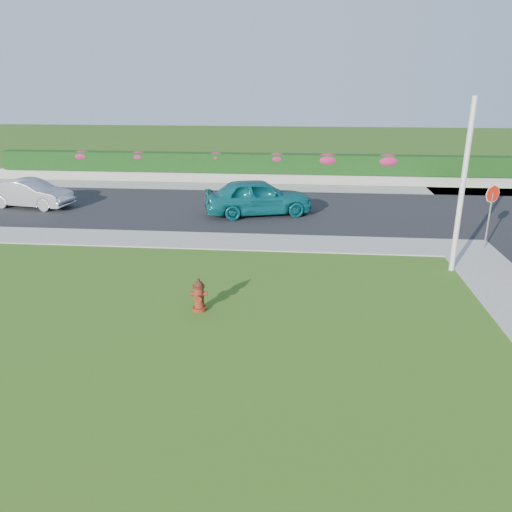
# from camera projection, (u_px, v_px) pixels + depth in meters

# --- Properties ---
(ground) EXTENTS (120.00, 120.00, 0.00)m
(ground) POSITION_uv_depth(u_px,v_px,m) (242.00, 379.00, 10.03)
(ground) COLOR black
(ground) RESTS_ON ground
(street_far) EXTENTS (26.00, 8.00, 0.04)m
(street_far) POSITION_uv_depth(u_px,v_px,m) (173.00, 207.00, 23.62)
(street_far) COLOR black
(street_far) RESTS_ON ground
(sidewalk_far) EXTENTS (24.00, 2.00, 0.04)m
(sidewalk_far) POSITION_uv_depth(u_px,v_px,m) (115.00, 238.00, 19.02)
(sidewalk_far) COLOR gray
(sidewalk_far) RESTS_ON ground
(curb_corner) EXTENTS (2.00, 2.00, 0.04)m
(curb_corner) POSITION_uv_depth(u_px,v_px,m) (466.00, 248.00, 17.85)
(curb_corner) COLOR gray
(curb_corner) RESTS_ON ground
(sidewalk_beyond) EXTENTS (34.00, 2.00, 0.04)m
(sidewalk_beyond) POSITION_uv_depth(u_px,v_px,m) (265.00, 188.00, 27.96)
(sidewalk_beyond) COLOR gray
(sidewalk_beyond) RESTS_ON ground
(retaining_wall) EXTENTS (34.00, 0.40, 0.60)m
(retaining_wall) POSITION_uv_depth(u_px,v_px,m) (267.00, 178.00, 29.28)
(retaining_wall) COLOR gray
(retaining_wall) RESTS_ON ground
(hedge) EXTENTS (32.00, 0.90, 1.10)m
(hedge) POSITION_uv_depth(u_px,v_px,m) (268.00, 163.00, 29.09)
(hedge) COLOR black
(hedge) RESTS_ON retaining_wall
(fire_hydrant) EXTENTS (0.45, 0.43, 0.88)m
(fire_hydrant) POSITION_uv_depth(u_px,v_px,m) (199.00, 296.00, 12.92)
(fire_hydrant) COLOR #4A200B
(fire_hydrant) RESTS_ON ground
(sedan_teal) EXTENTS (5.05, 3.15, 1.60)m
(sedan_teal) POSITION_uv_depth(u_px,v_px,m) (258.00, 197.00, 22.05)
(sedan_teal) COLOR #0D5D64
(sedan_teal) RESTS_ON street_far
(sedan_silver) EXTENTS (4.10, 2.00, 1.29)m
(sedan_silver) POSITION_uv_depth(u_px,v_px,m) (31.00, 193.00, 23.43)
(sedan_silver) COLOR #9A9BA1
(sedan_silver) RESTS_ON street_far
(utility_pole) EXTENTS (0.16, 0.16, 5.28)m
(utility_pole) POSITION_uv_depth(u_px,v_px,m) (462.00, 188.00, 14.97)
(utility_pole) COLOR silver
(utility_pole) RESTS_ON ground
(stop_sign) EXTENTS (0.57, 0.32, 2.33)m
(stop_sign) POSITION_uv_depth(u_px,v_px,m) (491.00, 202.00, 17.22)
(stop_sign) COLOR slate
(stop_sign) RESTS_ON ground
(flower_clump_a) EXTENTS (1.27, 0.81, 0.63)m
(flower_clump_a) POSITION_uv_depth(u_px,v_px,m) (82.00, 156.00, 29.89)
(flower_clump_a) COLOR #A81C54
(flower_clump_a) RESTS_ON hedge
(flower_clump_b) EXTENTS (1.19, 0.77, 0.60)m
(flower_clump_b) POSITION_uv_depth(u_px,v_px,m) (139.00, 156.00, 29.58)
(flower_clump_b) COLOR #A81C54
(flower_clump_b) RESTS_ON hedge
(flower_clump_c) EXTENTS (1.12, 0.72, 0.56)m
(flower_clump_c) POSITION_uv_depth(u_px,v_px,m) (216.00, 157.00, 29.16)
(flower_clump_c) COLOR #A81C54
(flower_clump_c) RESTS_ON hedge
(flower_clump_d) EXTENTS (1.22, 0.78, 0.61)m
(flower_clump_d) POSITION_uv_depth(u_px,v_px,m) (277.00, 158.00, 28.85)
(flower_clump_d) COLOR #A81C54
(flower_clump_d) RESTS_ON hedge
(flower_clump_e) EXTENTS (1.44, 0.93, 0.72)m
(flower_clump_e) POSITION_uv_depth(u_px,v_px,m) (328.00, 160.00, 28.60)
(flower_clump_e) COLOR #A81C54
(flower_clump_e) RESTS_ON hedge
(flower_clump_f) EXTENTS (1.48, 0.95, 0.74)m
(flower_clump_f) POSITION_uv_depth(u_px,v_px,m) (388.00, 161.00, 28.30)
(flower_clump_f) COLOR #A81C54
(flower_clump_f) RESTS_ON hedge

